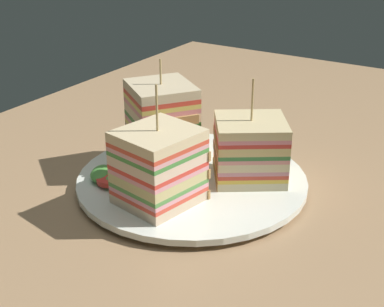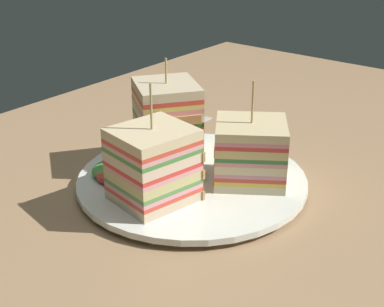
# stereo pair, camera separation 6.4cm
# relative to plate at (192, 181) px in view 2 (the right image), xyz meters

# --- Properties ---
(ground_plane) EXTENTS (1.25, 0.78, 0.02)m
(ground_plane) POSITION_rel_plate_xyz_m (0.00, 0.00, -0.02)
(ground_plane) COLOR #A6805A
(plate) EXTENTS (0.27, 0.27, 0.01)m
(plate) POSITION_rel_plate_xyz_m (0.00, 0.00, 0.00)
(plate) COLOR white
(plate) RESTS_ON ground_plane
(sandwich_wedge_0) EXTENTS (0.10, 0.11, 0.13)m
(sandwich_wedge_0) POSITION_rel_plate_xyz_m (-0.03, -0.06, 0.05)
(sandwich_wedge_0) COLOR beige
(sandwich_wedge_0) RESTS_ON plate
(sandwich_wedge_1) EXTENTS (0.09, 0.09, 0.13)m
(sandwich_wedge_1) POSITION_rel_plate_xyz_m (0.07, 0.00, 0.05)
(sandwich_wedge_1) COLOR beige
(sandwich_wedge_1) RESTS_ON plate
(sandwich_wedge_2) EXTENTS (0.10, 0.11, 0.12)m
(sandwich_wedge_2) POSITION_rel_plate_xyz_m (-0.03, 0.06, 0.04)
(sandwich_wedge_2) COLOR beige
(sandwich_wedge_2) RESTS_ON plate
(chip_pile) EXTENTS (0.07, 0.06, 0.02)m
(chip_pile) POSITION_rel_plate_xyz_m (0.01, -0.01, 0.01)
(chip_pile) COLOR #EAC77C
(chip_pile) RESTS_ON plate
(salad_garnish) EXTENTS (0.06, 0.07, 0.01)m
(salad_garnish) POSITION_rel_plate_xyz_m (0.06, -0.07, 0.01)
(salad_garnish) COLOR #53A83F
(salad_garnish) RESTS_ON plate
(spoon) EXTENTS (0.15, 0.03, 0.01)m
(spoon) POSITION_rel_plate_xyz_m (-0.08, -0.13, -0.00)
(spoon) COLOR silver
(spoon) RESTS_ON ground_plane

